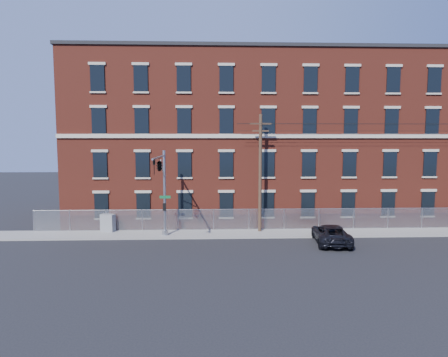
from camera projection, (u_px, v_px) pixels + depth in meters
name	position (u px, v px, depth m)	size (l,w,h in m)	color
ground	(242.00, 251.00, 28.09)	(140.00, 140.00, 0.00)	black
sidewalk	(376.00, 232.00, 33.50)	(65.00, 3.00, 0.12)	gray
mill_building	(344.00, 138.00, 41.57)	(55.30, 14.32, 16.30)	maroon
chain_link_fence	(371.00, 218.00, 34.69)	(59.06, 0.06, 1.85)	#A5A8AD
traffic_signal_mast	(161.00, 174.00, 29.50)	(0.90, 6.75, 7.00)	#9EA0A5
utility_pole_near	(260.00, 171.00, 33.20)	(1.80, 0.28, 10.00)	#453122
pickup_truck	(331.00, 234.00, 30.17)	(2.45, 5.31, 1.48)	black
utility_cabinet	(108.00, 223.00, 33.56)	(1.19, 0.60, 1.49)	slate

